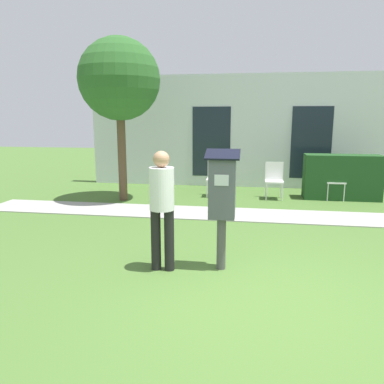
# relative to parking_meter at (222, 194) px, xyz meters

# --- Properties ---
(ground_plane) EXTENTS (40.00, 40.00, 0.00)m
(ground_plane) POSITION_rel_parking_meter_xyz_m (0.59, -0.83, -1.02)
(ground_plane) COLOR #476B2D
(sidewalk) EXTENTS (12.00, 1.10, 0.02)m
(sidewalk) POSITION_rel_parking_meter_xyz_m (0.59, 2.88, -1.01)
(sidewalk) COLOR #A3A099
(sidewalk) RESTS_ON ground
(building_facade) EXTENTS (10.00, 0.26, 3.20)m
(building_facade) POSITION_rel_parking_meter_xyz_m (0.59, 6.29, 0.58)
(building_facade) COLOR silver
(building_facade) RESTS_ON ground
(parking_meter) EXTENTS (0.44, 0.31, 1.59)m
(parking_meter) POSITION_rel_parking_meter_xyz_m (0.00, 0.00, 0.00)
(parking_meter) COLOR #4C4C4C
(parking_meter) RESTS_ON ground
(person_standing) EXTENTS (0.32, 0.32, 1.58)m
(person_standing) POSITION_rel_parking_meter_xyz_m (-0.76, -0.15, -0.09)
(person_standing) COLOR black
(person_standing) RESTS_ON ground
(outdoor_chair_left) EXTENTS (0.44, 0.44, 0.90)m
(outdoor_chair_left) POSITION_rel_parking_meter_xyz_m (-0.53, 4.77, -0.49)
(outdoor_chair_left) COLOR white
(outdoor_chair_left) RESTS_ON ground
(outdoor_chair_middle) EXTENTS (0.44, 0.44, 0.90)m
(outdoor_chair_middle) POSITION_rel_parking_meter_xyz_m (0.93, 4.69, -0.49)
(outdoor_chair_middle) COLOR white
(outdoor_chair_middle) RESTS_ON ground
(outdoor_chair_right) EXTENTS (0.44, 0.44, 0.90)m
(outdoor_chair_right) POSITION_rel_parking_meter_xyz_m (2.40, 4.85, -0.49)
(outdoor_chair_right) COLOR white
(outdoor_chair_right) RESTS_ON ground
(hedge_row) EXTENTS (1.81, 0.60, 1.10)m
(hedge_row) POSITION_rel_parking_meter_xyz_m (2.58, 4.86, -0.47)
(hedge_row) COLOR #1E471E
(hedge_row) RESTS_ON ground
(tree) EXTENTS (1.90, 1.90, 3.82)m
(tree) POSITION_rel_parking_meter_xyz_m (-2.72, 3.90, 1.83)
(tree) COLOR brown
(tree) RESTS_ON ground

